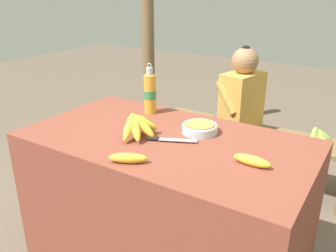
{
  "coord_description": "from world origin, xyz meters",
  "views": [
    {
      "loc": [
        0.87,
        -1.35,
        1.48
      ],
      "look_at": [
        -0.02,
        0.05,
        0.83
      ],
      "focal_mm": 38.0,
      "sensor_mm": 36.0,
      "label": 1
    }
  ],
  "objects_px": {
    "serving_bowl": "(200,128)",
    "wooden_bench": "(254,139)",
    "loose_banana_side": "(252,161)",
    "knife": "(165,139)",
    "loose_banana_front": "(128,158)",
    "banana_bunch_green": "(318,135)",
    "banana_bunch_ripe": "(138,124)",
    "support_post_near": "(148,25)",
    "water_bottle": "(150,93)",
    "seated_vendor": "(236,104)"
  },
  "relations": [
    {
      "from": "water_bottle",
      "to": "support_post_near",
      "type": "distance_m",
      "value": 1.57
    },
    {
      "from": "serving_bowl",
      "to": "wooden_bench",
      "type": "xyz_separation_m",
      "value": [
        -0.04,
        1.01,
        -0.44
      ]
    },
    {
      "from": "loose_banana_side",
      "to": "support_post_near",
      "type": "bearing_deg",
      "value": 136.12
    },
    {
      "from": "loose_banana_front",
      "to": "support_post_near",
      "type": "xyz_separation_m",
      "value": [
        -1.19,
        1.83,
        0.33
      ]
    },
    {
      "from": "water_bottle",
      "to": "banana_bunch_green",
      "type": "xyz_separation_m",
      "value": [
        0.81,
        0.89,
        -0.4
      ]
    },
    {
      "from": "knife",
      "to": "banana_bunch_green",
      "type": "relative_size",
      "value": 0.86
    },
    {
      "from": "loose_banana_front",
      "to": "seated_vendor",
      "type": "bearing_deg",
      "value": 93.68
    },
    {
      "from": "support_post_near",
      "to": "banana_bunch_ripe",
      "type": "bearing_deg",
      "value": -56.23
    },
    {
      "from": "support_post_near",
      "to": "wooden_bench",
      "type": "bearing_deg",
      "value": -16.22
    },
    {
      "from": "serving_bowl",
      "to": "banana_bunch_ripe",
      "type": "bearing_deg",
      "value": -138.2
    },
    {
      "from": "loose_banana_front",
      "to": "seated_vendor",
      "type": "height_order",
      "value": "seated_vendor"
    },
    {
      "from": "water_bottle",
      "to": "wooden_bench",
      "type": "bearing_deg",
      "value": 68.59
    },
    {
      "from": "knife",
      "to": "banana_bunch_ripe",
      "type": "bearing_deg",
      "value": 163.06
    },
    {
      "from": "wooden_bench",
      "to": "banana_bunch_green",
      "type": "relative_size",
      "value": 6.0
    },
    {
      "from": "wooden_bench",
      "to": "serving_bowl",
      "type": "bearing_deg",
      "value": -88.0
    },
    {
      "from": "wooden_bench",
      "to": "loose_banana_front",
      "type": "bearing_deg",
      "value": -92.54
    },
    {
      "from": "banana_bunch_ripe",
      "to": "support_post_near",
      "type": "height_order",
      "value": "support_post_near"
    },
    {
      "from": "serving_bowl",
      "to": "water_bottle",
      "type": "xyz_separation_m",
      "value": [
        -0.39,
        0.11,
        0.09
      ]
    },
    {
      "from": "knife",
      "to": "wooden_bench",
      "type": "relative_size",
      "value": 0.14
    },
    {
      "from": "banana_bunch_ripe",
      "to": "loose_banana_front",
      "type": "bearing_deg",
      "value": -62.27
    },
    {
      "from": "serving_bowl",
      "to": "banana_bunch_green",
      "type": "bearing_deg",
      "value": 67.05
    },
    {
      "from": "banana_bunch_ripe",
      "to": "wooden_bench",
      "type": "distance_m",
      "value": 1.32
    },
    {
      "from": "loose_banana_side",
      "to": "wooden_bench",
      "type": "bearing_deg",
      "value": 107.61
    },
    {
      "from": "water_bottle",
      "to": "loose_banana_side",
      "type": "bearing_deg",
      "value": -23.25
    },
    {
      "from": "loose_banana_side",
      "to": "knife",
      "type": "distance_m",
      "value": 0.44
    },
    {
      "from": "loose_banana_side",
      "to": "banana_bunch_green",
      "type": "bearing_deg",
      "value": 86.38
    },
    {
      "from": "banana_bunch_green",
      "to": "seated_vendor",
      "type": "bearing_deg",
      "value": -178.25
    },
    {
      "from": "serving_bowl",
      "to": "seated_vendor",
      "type": "distance_m",
      "value": 1.02
    },
    {
      "from": "serving_bowl",
      "to": "water_bottle",
      "type": "bearing_deg",
      "value": 163.69
    },
    {
      "from": "banana_bunch_ripe",
      "to": "seated_vendor",
      "type": "relative_size",
      "value": 0.25
    },
    {
      "from": "loose_banana_side",
      "to": "seated_vendor",
      "type": "relative_size",
      "value": 0.15
    },
    {
      "from": "banana_bunch_ripe",
      "to": "serving_bowl",
      "type": "bearing_deg",
      "value": 41.8
    },
    {
      "from": "seated_vendor",
      "to": "banana_bunch_green",
      "type": "xyz_separation_m",
      "value": [
        0.62,
        0.02,
        -0.13
      ]
    },
    {
      "from": "loose_banana_front",
      "to": "banana_bunch_green",
      "type": "distance_m",
      "value": 1.58
    },
    {
      "from": "banana_bunch_ripe",
      "to": "banana_bunch_green",
      "type": "bearing_deg",
      "value": 61.52
    },
    {
      "from": "seated_vendor",
      "to": "loose_banana_side",
      "type": "bearing_deg",
      "value": 126.48
    },
    {
      "from": "loose_banana_side",
      "to": "knife",
      "type": "xyz_separation_m",
      "value": [
        -0.44,
        0.02,
        -0.01
      ]
    },
    {
      "from": "banana_bunch_green",
      "to": "water_bottle",
      "type": "bearing_deg",
      "value": -132.3
    },
    {
      "from": "knife",
      "to": "support_post_near",
      "type": "distance_m",
      "value": 1.99
    },
    {
      "from": "water_bottle",
      "to": "seated_vendor",
      "type": "height_order",
      "value": "seated_vendor"
    },
    {
      "from": "serving_bowl",
      "to": "support_post_near",
      "type": "height_order",
      "value": "support_post_near"
    },
    {
      "from": "seated_vendor",
      "to": "support_post_near",
      "type": "xyz_separation_m",
      "value": [
        -1.09,
        0.39,
        0.5
      ]
    },
    {
      "from": "knife",
      "to": "banana_bunch_green",
      "type": "bearing_deg",
      "value": 41.65
    },
    {
      "from": "knife",
      "to": "support_post_near",
      "type": "height_order",
      "value": "support_post_near"
    },
    {
      "from": "serving_bowl",
      "to": "seated_vendor",
      "type": "xyz_separation_m",
      "value": [
        -0.19,
        0.98,
        -0.18
      ]
    },
    {
      "from": "serving_bowl",
      "to": "wooden_bench",
      "type": "relative_size",
      "value": 0.12
    },
    {
      "from": "seated_vendor",
      "to": "serving_bowl",
      "type": "bearing_deg",
      "value": 113.05
    },
    {
      "from": "serving_bowl",
      "to": "wooden_bench",
      "type": "height_order",
      "value": "serving_bowl"
    },
    {
      "from": "loose_banana_front",
      "to": "wooden_bench",
      "type": "height_order",
      "value": "loose_banana_front"
    },
    {
      "from": "seated_vendor",
      "to": "banana_bunch_green",
      "type": "bearing_deg",
      "value": -166.29
    }
  ]
}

